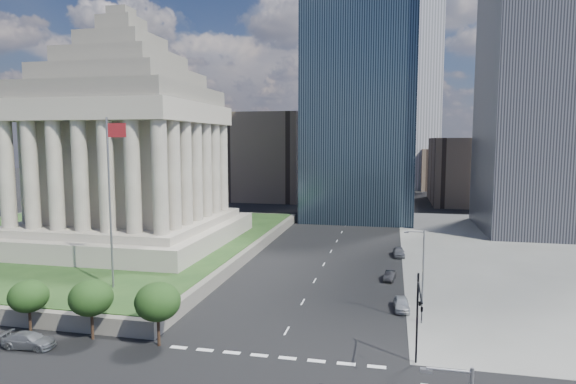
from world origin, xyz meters
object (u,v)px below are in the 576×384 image
(street_lamp_north, at_px, (421,271))
(parked_sedan_mid, at_px, (390,276))
(parked_sedan_far, at_px, (399,252))
(suv_grey, at_px, (29,340))
(parked_sedan_near, at_px, (402,304))
(war_memorial, at_px, (125,128))
(traffic_signal_ne, at_px, (419,312))
(flagpole, at_px, (111,193))

(street_lamp_north, xyz_separation_m, parked_sedan_mid, (-3.20, 15.38, -5.04))
(parked_sedan_far, bearing_deg, suv_grey, -131.05)
(street_lamp_north, bearing_deg, parked_sedan_near, 116.44)
(war_memorial, bearing_deg, parked_sedan_near, -23.01)
(parked_sedan_mid, bearing_deg, parked_sedan_far, 91.83)
(parked_sedan_near, bearing_deg, parked_sedan_far, 87.06)
(street_lamp_north, bearing_deg, traffic_signal_ne, -94.19)
(flagpole, bearing_deg, parked_sedan_near, 7.99)
(flagpole, bearing_deg, parked_sedan_far, 42.66)
(war_memorial, xyz_separation_m, parked_sedan_mid, (44.13, -7.62, -20.78))
(parked_sedan_far, bearing_deg, traffic_signal_ne, -91.71)
(war_memorial, height_order, traffic_signal_ne, war_memorial)
(flagpole, height_order, parked_sedan_near, flagpole)
(parked_sedan_near, bearing_deg, war_memorial, 154.05)
(war_memorial, height_order, parked_sedan_far, war_memorial)
(street_lamp_north, xyz_separation_m, parked_sedan_far, (-1.83, 29.71, -4.89))
(flagpole, bearing_deg, suv_grey, -93.29)
(parked_sedan_near, relative_size, parked_sedan_mid, 1.14)
(parked_sedan_near, bearing_deg, traffic_signal_ne, -89.12)
(war_memorial, bearing_deg, flagpole, -63.11)
(suv_grey, bearing_deg, parked_sedan_far, -41.20)
(suv_grey, bearing_deg, war_memorial, 13.90)
(war_memorial, xyz_separation_m, flagpole, (12.17, -24.00, -8.29))
(parked_sedan_mid, height_order, parked_sedan_far, parked_sedan_far)
(flagpole, height_order, parked_sedan_far, flagpole)
(traffic_signal_ne, height_order, suv_grey, traffic_signal_ne)
(traffic_signal_ne, bearing_deg, flagpole, 163.29)
(suv_grey, distance_m, parked_sedan_near, 38.39)
(war_memorial, xyz_separation_m, street_lamp_north, (47.33, -23.00, -15.74))
(parked_sedan_near, bearing_deg, parked_sedan_mid, 93.73)
(street_lamp_north, bearing_deg, parked_sedan_mid, 101.74)
(war_memorial, height_order, suv_grey, war_memorial)
(flagpole, bearing_deg, traffic_signal_ne, -16.71)
(suv_grey, xyz_separation_m, parked_sedan_far, (34.08, 43.71, 0.05))
(parked_sedan_far, bearing_deg, parked_sedan_mid, -98.57)
(parked_sedan_far, bearing_deg, flagpole, -140.46)
(street_lamp_north, distance_m, parked_sedan_near, 6.42)
(street_lamp_north, distance_m, parked_sedan_mid, 16.50)
(street_lamp_north, height_order, parked_sedan_mid, street_lamp_north)
(flagpole, height_order, suv_grey, flagpole)
(war_memorial, relative_size, parked_sedan_far, 8.61)
(flagpole, xyz_separation_m, parked_sedan_near, (33.33, 4.68, -12.39))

